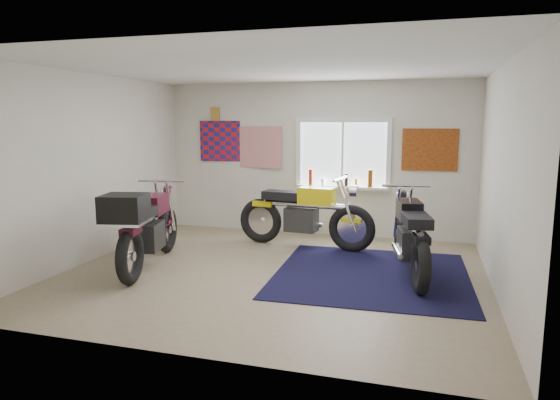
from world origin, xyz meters
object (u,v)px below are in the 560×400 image
(yellow_triumph, at_px, (304,216))
(black_chrome_bike, at_px, (410,238))
(navy_rug, at_px, (371,274))
(maroon_tourer, at_px, (145,227))

(yellow_triumph, bearing_deg, black_chrome_bike, -24.94)
(navy_rug, relative_size, black_chrome_bike, 1.18)
(yellow_triumph, height_order, black_chrome_bike, yellow_triumph)
(yellow_triumph, height_order, maroon_tourer, maroon_tourer)
(black_chrome_bike, bearing_deg, maroon_tourer, 92.18)
(navy_rug, distance_m, yellow_triumph, 1.79)
(navy_rug, distance_m, maroon_tourer, 3.11)
(yellow_triumph, distance_m, black_chrome_bike, 1.99)
(navy_rug, relative_size, yellow_triumph, 1.12)
(navy_rug, xyz_separation_m, black_chrome_bike, (0.48, 0.17, 0.49))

